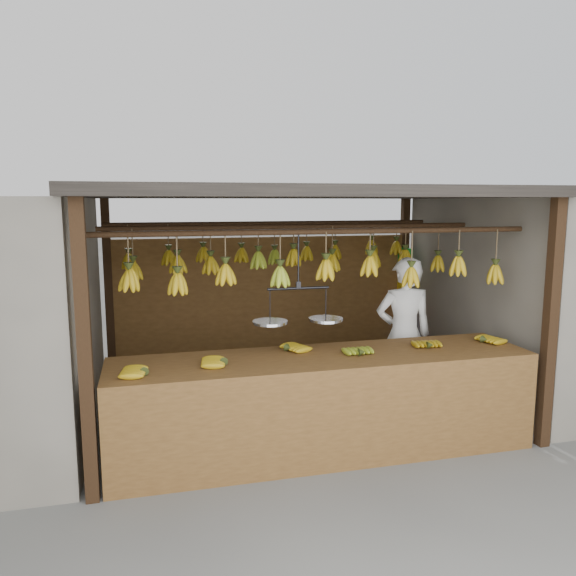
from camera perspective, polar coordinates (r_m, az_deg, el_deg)
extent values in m
plane|color=#5B5B57|center=(6.36, 0.69, -12.07)|extent=(80.00, 80.00, 0.00)
cube|color=black|center=(4.40, -19.93, -6.41)|extent=(0.10, 0.10, 2.30)
cube|color=black|center=(5.63, 25.08, -3.45)|extent=(0.10, 0.10, 2.30)
cube|color=black|center=(7.34, -17.74, -0.36)|extent=(0.10, 0.10, 2.30)
cube|color=black|center=(8.13, 11.64, 0.75)|extent=(0.10, 0.10, 2.30)
cube|color=black|center=(5.94, 0.73, 9.62)|extent=(4.30, 3.30, 0.10)
cylinder|color=black|center=(4.99, 3.72, 5.74)|extent=(4.00, 0.05, 0.05)
cylinder|color=black|center=(5.95, 0.72, 6.25)|extent=(4.00, 0.05, 0.05)
cylinder|color=black|center=(6.91, -1.45, 6.61)|extent=(4.00, 0.05, 0.05)
cube|color=brown|center=(7.52, -2.27, -1.65)|extent=(4.00, 0.06, 1.80)
cube|color=slate|center=(7.78, 27.23, -0.41)|extent=(3.00, 3.00, 2.30)
cube|color=brown|center=(5.07, 3.63, -7.29)|extent=(3.79, 0.84, 0.08)
cube|color=brown|center=(4.83, 5.16, -13.30)|extent=(3.79, 0.04, 0.90)
cube|color=black|center=(4.66, -17.18, -15.07)|extent=(0.07, 0.07, 0.82)
cube|color=black|center=(5.71, 22.55, -10.86)|extent=(0.07, 0.07, 0.82)
cube|color=black|center=(5.35, -16.80, -11.89)|extent=(0.07, 0.07, 0.82)
cube|color=black|center=(6.28, 18.47, -8.84)|extent=(0.07, 0.07, 0.82)
ellipsoid|color=#AF8B12|center=(4.63, -14.32, -8.22)|extent=(0.27, 0.22, 0.06)
ellipsoid|color=#AF8B12|center=(4.79, -6.53, -7.44)|extent=(0.26, 0.21, 0.06)
ellipsoid|color=#AF8B12|center=(5.15, 0.05, -6.22)|extent=(0.29, 0.27, 0.06)
ellipsoid|color=#92A523|center=(5.06, 7.51, -6.58)|extent=(0.18, 0.24, 0.06)
ellipsoid|color=#AF8B12|center=(5.42, 14.25, -5.75)|extent=(0.21, 0.26, 0.06)
ellipsoid|color=#AF8B12|center=(5.78, 19.35, -5.06)|extent=(0.28, 0.24, 0.06)
ellipsoid|color=#AF8B12|center=(4.82, -15.81, 0.74)|extent=(0.16, 0.16, 0.28)
ellipsoid|color=#AF8B12|center=(4.82, -11.14, 0.40)|extent=(0.16, 0.16, 0.28)
ellipsoid|color=#AF8B12|center=(4.84, -6.35, 1.37)|extent=(0.16, 0.16, 0.28)
ellipsoid|color=#92A523|center=(4.95, -0.80, 1.17)|extent=(0.16, 0.16, 0.28)
ellipsoid|color=#AF8B12|center=(5.00, 3.86, 1.83)|extent=(0.16, 0.16, 0.28)
ellipsoid|color=#AF8B12|center=(5.20, 8.29, 2.21)|extent=(0.16, 0.16, 0.28)
ellipsoid|color=#AF8B12|center=(5.30, 12.38, 1.09)|extent=(0.16, 0.16, 0.28)
ellipsoid|color=#AF8B12|center=(5.54, 16.89, 2.13)|extent=(0.16, 0.16, 0.28)
ellipsoid|color=#AF8B12|center=(5.77, 20.28, 1.31)|extent=(0.16, 0.16, 0.28)
ellipsoid|color=#AF8B12|center=(5.75, -15.42, 1.68)|extent=(0.16, 0.16, 0.28)
ellipsoid|color=#AF8B12|center=(5.81, -11.13, 2.36)|extent=(0.16, 0.16, 0.28)
ellipsoid|color=#AF8B12|center=(5.81, -7.85, 2.30)|extent=(0.16, 0.16, 0.28)
ellipsoid|color=#92A523|center=(5.87, -3.03, 2.84)|extent=(0.16, 0.16, 0.28)
ellipsoid|color=#AF8B12|center=(5.97, 0.57, 3.11)|extent=(0.16, 0.16, 0.28)
ellipsoid|color=#AF8B12|center=(6.07, 4.50, 2.57)|extent=(0.16, 0.16, 0.28)
ellipsoid|color=#AF8B12|center=(6.25, 8.64, 2.91)|extent=(0.16, 0.16, 0.28)
ellipsoid|color=#AF8B12|center=(6.45, 11.81, 3.00)|extent=(0.16, 0.16, 0.28)
ellipsoid|color=#AF8B12|center=(6.63, 14.96, 2.41)|extent=(0.16, 0.16, 0.28)
ellipsoid|color=#AF8B12|center=(6.75, -15.85, 2.63)|extent=(0.16, 0.16, 0.28)
ellipsoid|color=#AF8B12|center=(6.74, -12.01, 3.03)|extent=(0.16, 0.16, 0.28)
ellipsoid|color=#AF8B12|center=(6.81, -8.61, 3.37)|extent=(0.16, 0.16, 0.28)
ellipsoid|color=#AF8B12|center=(6.88, -4.75, 3.35)|extent=(0.16, 0.16, 0.28)
ellipsoid|color=#92A523|center=(6.93, -1.38, 3.15)|extent=(0.16, 0.16, 0.28)
ellipsoid|color=#AF8B12|center=(7.07, 1.90, 3.53)|extent=(0.16, 0.16, 0.28)
ellipsoid|color=#AF8B12|center=(7.20, 4.79, 3.66)|extent=(0.16, 0.16, 0.28)
ellipsoid|color=#AF8B12|center=(7.35, 8.48, 4.13)|extent=(0.16, 0.16, 0.28)
ellipsoid|color=#AF8B12|center=(7.53, 10.94, 4.02)|extent=(0.16, 0.16, 0.28)
cylinder|color=black|center=(4.94, 1.06, 2.83)|extent=(0.02, 0.02, 0.50)
cylinder|color=black|center=(4.97, 1.05, -0.03)|extent=(0.56, 0.03, 0.02)
cylinder|color=silver|center=(4.97, -1.83, -3.56)|extent=(0.30, 0.30, 0.02)
cylinder|color=silver|center=(5.10, 3.85, -3.26)|extent=(0.30, 0.30, 0.02)
imported|color=white|center=(6.17, 11.67, -4.71)|extent=(0.67, 0.49, 1.69)
cube|color=#199926|center=(7.94, 11.79, 2.79)|extent=(0.08, 0.26, 0.34)
cube|color=yellow|center=(7.97, 11.73, 0.89)|extent=(0.08, 0.26, 0.34)
cube|color=red|center=(8.03, 11.64, -1.85)|extent=(0.08, 0.26, 0.34)
cube|color=#1426BF|center=(8.09, 11.58, -3.94)|extent=(0.08, 0.26, 0.34)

